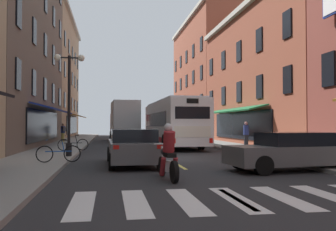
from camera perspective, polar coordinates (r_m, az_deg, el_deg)
The scene contains 16 objects.
ground_plane at distance 18.05m, azimuth -0.27°, elevation -6.73°, with size 34.80×80.00×0.10m, color #28282B.
lane_centre_dashes at distance 17.80m, azimuth -0.14°, elevation -6.63°, with size 0.14×73.90×0.01m.
crosswalk_near at distance 8.40m, azimuth 10.51°, elevation -12.53°, with size 7.10×2.80×0.01m.
sidewalk_left at distance 18.11m, azimuth -19.17°, elevation -6.25°, with size 3.00×80.00×0.14m, color gray.
sidewalk_right at distance 19.82m, azimuth 16.93°, elevation -5.84°, with size 3.00×80.00×0.14m, color gray.
transit_bus at distance 27.24m, azimuth 0.67°, elevation -1.13°, with size 2.81×12.39×3.34m.
box_truck at distance 36.41m, azimuth -6.81°, elevation -0.82°, with size 2.74×8.04×3.80m.
sedan_near at distance 47.03m, azimuth -7.34°, elevation -2.56°, with size 2.00×4.74×1.25m.
sedan_mid at distance 13.80m, azimuth 18.79°, elevation -5.21°, with size 4.77×2.31×1.35m.
sedan_far at distance 14.89m, azimuth -5.46°, elevation -4.83°, with size 2.04×4.68×1.44m.
motorcycle_rider at distance 10.97m, azimuth 0.01°, elevation -6.20°, with size 0.64×2.07×1.66m.
bicycle_near at distance 15.22m, azimuth -16.54°, elevation -5.58°, with size 1.71×0.48×0.91m.
bicycle_mid at distance 21.80m, azimuth -14.43°, elevation -4.31°, with size 1.70×0.48×0.91m.
pedestrian_near at distance 32.70m, azimuth -15.91°, elevation -2.49°, with size 0.47×0.52×1.58m.
pedestrian_mid at distance 24.69m, azimuth 11.97°, elevation -2.83°, with size 0.36×0.36×1.67m.
street_lamp_twin at distance 18.03m, azimuth -15.03°, elevation 2.43°, with size 1.42×0.32×4.81m.
Camera 1 is at (-2.75, -17.76, 1.63)m, focal length 39.47 mm.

